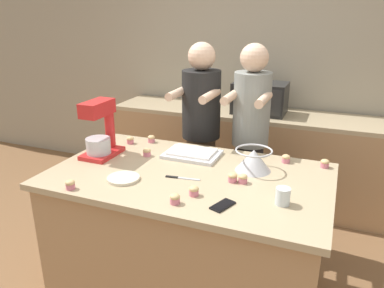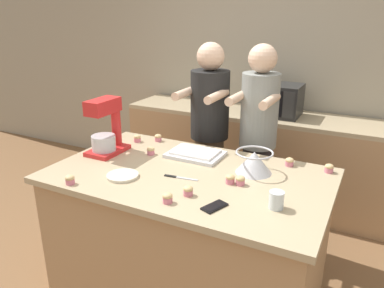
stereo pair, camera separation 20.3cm
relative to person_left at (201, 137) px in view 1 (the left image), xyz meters
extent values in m
cube|color=gray|center=(0.22, 1.14, 0.47)|extent=(10.00, 0.06, 2.70)
cube|color=#A87F56|center=(0.22, -0.79, -0.45)|extent=(1.69, 0.99, 0.87)
cube|color=tan|center=(0.22, -0.79, 0.01)|extent=(1.76, 1.05, 0.04)
cube|color=#A87F56|center=(0.22, 0.79, -0.44)|extent=(2.80, 0.60, 0.89)
cube|color=tan|center=(0.22, 0.79, 0.03)|extent=(2.80, 0.60, 0.04)
cylinder|color=brown|center=(0.00, 0.00, -0.44)|extent=(0.25, 0.25, 0.88)
cylinder|color=black|center=(0.00, 0.00, 0.28)|extent=(0.32, 0.32, 0.56)
sphere|color=#DBB293|center=(0.00, 0.00, 0.67)|extent=(0.22, 0.22, 0.22)
cylinder|color=#DBB293|center=(-0.13, -0.17, 0.40)|extent=(0.06, 0.34, 0.06)
cylinder|color=#DBB293|center=(0.13, -0.17, 0.40)|extent=(0.06, 0.34, 0.06)
cylinder|color=#232328|center=(0.42, 0.00, -0.45)|extent=(0.23, 0.23, 0.87)
cylinder|color=gray|center=(0.42, 0.00, 0.28)|extent=(0.29, 0.29, 0.57)
sphere|color=#DBB293|center=(0.42, 0.00, 0.67)|extent=(0.21, 0.21, 0.21)
cylinder|color=#DBB293|center=(0.30, -0.17, 0.40)|extent=(0.06, 0.34, 0.06)
cylinder|color=#DBB293|center=(0.54, -0.17, 0.40)|extent=(0.06, 0.34, 0.06)
cube|color=red|center=(-0.48, -0.73, 0.04)|extent=(0.20, 0.30, 0.03)
cylinder|color=red|center=(-0.48, -0.61, 0.19)|extent=(0.07, 0.07, 0.27)
cube|color=red|center=(-0.48, -0.74, 0.38)|extent=(0.13, 0.26, 0.10)
cylinder|color=#BCBCC1|center=(-0.48, -0.77, 0.11)|extent=(0.17, 0.17, 0.11)
cone|color=#BCBCC1|center=(0.58, -0.59, 0.10)|extent=(0.23, 0.23, 0.14)
torus|color=#BCBCC1|center=(0.58, -0.59, 0.16)|extent=(0.24, 0.24, 0.01)
cube|color=silver|center=(0.12, -0.50, 0.04)|extent=(0.38, 0.28, 0.02)
cube|color=white|center=(0.12, -0.50, 0.06)|extent=(0.31, 0.22, 0.02)
cube|color=black|center=(0.32, 0.79, 0.20)|extent=(0.51, 0.35, 0.30)
cube|color=black|center=(0.27, 0.61, 0.20)|extent=(0.35, 0.01, 0.24)
cube|color=#2D2D2D|center=(0.50, 0.61, 0.20)|extent=(0.10, 0.01, 0.24)
cube|color=black|center=(0.54, -1.12, 0.03)|extent=(0.12, 0.16, 0.01)
cube|color=black|center=(0.54, -1.12, 0.04)|extent=(0.10, 0.14, 0.00)
cylinder|color=silver|center=(0.83, -0.98, 0.07)|extent=(0.08, 0.08, 0.09)
cylinder|color=beige|center=(-0.12, -1.03, 0.04)|extent=(0.20, 0.20, 0.02)
cube|color=#BCBCC1|center=(0.25, -0.88, 0.03)|extent=(0.14, 0.03, 0.01)
cube|color=black|center=(0.14, -0.89, 0.03)|extent=(0.08, 0.03, 0.01)
cylinder|color=#D17084|center=(-0.42, -0.44, 0.04)|extent=(0.05, 0.05, 0.03)
ellipsoid|color=tan|center=(-0.42, -0.44, 0.07)|extent=(0.06, 0.06, 0.03)
cylinder|color=#D17084|center=(0.57, -0.80, 0.04)|extent=(0.05, 0.05, 0.03)
ellipsoid|color=tan|center=(0.57, -0.80, 0.07)|extent=(0.06, 0.06, 0.03)
cylinder|color=#D17084|center=(1.01, -0.37, 0.04)|extent=(0.05, 0.05, 0.03)
ellipsoid|color=tan|center=(1.01, -0.37, 0.07)|extent=(0.06, 0.06, 0.03)
cylinder|color=#D17084|center=(-0.28, -0.35, 0.04)|extent=(0.05, 0.05, 0.03)
ellipsoid|color=tan|center=(-0.28, -0.35, 0.07)|extent=(0.06, 0.06, 0.03)
cylinder|color=#D17084|center=(0.51, -0.81, 0.04)|extent=(0.05, 0.05, 0.03)
ellipsoid|color=tan|center=(0.51, -0.81, 0.07)|extent=(0.06, 0.06, 0.03)
cylinder|color=#D17084|center=(-0.17, -0.62, 0.04)|extent=(0.05, 0.05, 0.03)
ellipsoid|color=tan|center=(-0.17, -0.62, 0.07)|extent=(0.06, 0.06, 0.03)
cylinder|color=#D17084|center=(-0.33, -1.25, 0.04)|extent=(0.05, 0.05, 0.03)
ellipsoid|color=tan|center=(-0.33, -1.25, 0.07)|extent=(0.06, 0.06, 0.03)
cylinder|color=#D17084|center=(0.30, -1.19, 0.04)|extent=(0.05, 0.05, 0.03)
ellipsoid|color=tan|center=(0.30, -1.19, 0.07)|extent=(0.06, 0.06, 0.03)
cylinder|color=#D17084|center=(0.36, -1.06, 0.04)|extent=(0.05, 0.05, 0.03)
ellipsoid|color=tan|center=(0.36, -1.06, 0.07)|extent=(0.06, 0.06, 0.03)
cylinder|color=#D17084|center=(0.76, -0.38, 0.04)|extent=(0.05, 0.05, 0.03)
ellipsoid|color=tan|center=(0.76, -0.38, 0.07)|extent=(0.06, 0.06, 0.03)
camera|label=1|loc=(1.05, -2.80, 1.00)|focal=35.00mm
camera|label=2|loc=(1.23, -2.72, 1.00)|focal=35.00mm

